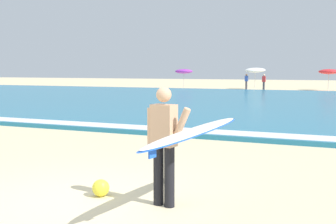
{
  "coord_description": "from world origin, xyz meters",
  "views": [
    {
      "loc": [
        3.59,
        -5.06,
        1.97
      ],
      "look_at": [
        0.22,
        2.86,
        1.1
      ],
      "focal_mm": 44.73,
      "sensor_mm": 36.0,
      "label": 1
    }
  ],
  "objects": [
    {
      "name": "surf_foam",
      "position": [
        0.0,
        6.74,
        0.15
      ],
      "size": [
        120.0,
        0.94,
        0.01
      ],
      "primitive_type": "cube",
      "color": "white",
      "rests_on": "sea"
    },
    {
      "name": "beach_umbrella_2",
      "position": [
        2.04,
        37.83,
        1.8
      ],
      "size": [
        1.91,
        1.91,
        2.05
      ],
      "color": "beige",
      "rests_on": "ground"
    },
    {
      "name": "beachgoer_near_row_mid",
      "position": [
        -5.6,
        36.58,
        0.84
      ],
      "size": [
        0.32,
        0.2,
        1.58
      ],
      "color": "#383842",
      "rests_on": "ground"
    },
    {
      "name": "surfer_with_board",
      "position": [
        1.45,
        0.32,
        1.03
      ],
      "size": [
        1.13,
        2.65,
        1.73
      ],
      "color": "black",
      "rests_on": "ground"
    },
    {
      "name": "beach_umbrella_1",
      "position": [
        -4.91,
        37.41,
        1.94
      ],
      "size": [
        2.05,
        2.08,
        2.26
      ],
      "color": "beige",
      "rests_on": "ground"
    },
    {
      "name": "beachgoer_near_row_left",
      "position": [
        -3.58,
        34.97,
        0.84
      ],
      "size": [
        0.32,
        0.2,
        1.58
      ],
      "color": "#383842",
      "rests_on": "ground"
    },
    {
      "name": "ground_plane",
      "position": [
        0.0,
        0.0,
        0.0
      ],
      "size": [
        160.0,
        160.0,
        0.0
      ],
      "primitive_type": "plane",
      "color": "beige"
    },
    {
      "name": "beach_umbrella_0",
      "position": [
        -12.11,
        36.07,
        1.82
      ],
      "size": [
        1.85,
        1.85,
        2.06
      ],
      "color": "beige",
      "rests_on": "ground"
    },
    {
      "name": "sea",
      "position": [
        0.0,
        20.14,
        0.07
      ],
      "size": [
        120.0,
        28.0,
        0.14
      ],
      "primitive_type": "cube",
      "color": "teal",
      "rests_on": "ground"
    },
    {
      "name": "beach_ball",
      "position": [
        0.14,
        0.38,
        0.13
      ],
      "size": [
        0.27,
        0.27,
        0.27
      ],
      "primitive_type": "sphere",
      "color": "yellow",
      "rests_on": "ground"
    }
  ]
}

